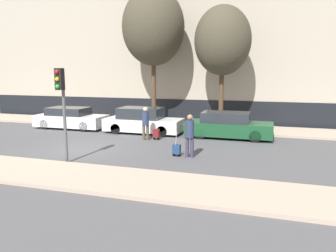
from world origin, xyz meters
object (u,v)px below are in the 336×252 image
at_px(parked_car_1, 143,121).
at_px(bare_tree_down_street, 153,27).
at_px(bare_tree_near_crossing, 223,41).
at_px(parked_car_2, 228,126).
at_px(trolley_right, 177,149).
at_px(trolley_left, 156,133).
at_px(parked_car_0, 71,118).
at_px(pedestrian_right, 190,133).
at_px(traffic_light, 62,96).
at_px(pedestrian_left, 146,121).

relative_size(parked_car_1, bare_tree_down_street, 0.52).
height_order(parked_car_1, bare_tree_near_crossing, bare_tree_near_crossing).
bearing_deg(parked_car_2, trolley_right, -108.25).
xyz_separation_m(parked_car_2, trolley_left, (-3.49, -1.69, -0.31)).
relative_size(parked_car_0, pedestrian_right, 2.49).
height_order(parked_car_2, bare_tree_near_crossing, bare_tree_near_crossing).
height_order(parked_car_0, trolley_left, parked_car_0).
bearing_deg(parked_car_2, pedestrian_right, -102.10).
bearing_deg(bare_tree_down_street, pedestrian_right, -59.79).
xyz_separation_m(trolley_left, trolley_right, (1.95, -2.97, -0.02)).
xyz_separation_m(parked_car_0, pedestrian_right, (8.79, -4.63, 0.40)).
height_order(pedestrian_right, traffic_light, traffic_light).
relative_size(parked_car_2, pedestrian_left, 2.66).
xyz_separation_m(pedestrian_right, trolley_right, (-0.55, -0.05, -0.71)).
bearing_deg(trolley_right, pedestrian_right, 4.77).
xyz_separation_m(pedestrian_left, bare_tree_near_crossing, (3.27, 4.06, 4.31)).
height_order(parked_car_2, trolley_left, parked_car_2).
bearing_deg(trolley_left, parked_car_2, 25.88).
height_order(trolley_left, bare_tree_down_street, bare_tree_down_street).
bearing_deg(bare_tree_down_street, parked_car_1, -84.41).
relative_size(parked_car_2, traffic_light, 1.25).
bearing_deg(traffic_light, parked_car_1, 86.04).
xyz_separation_m(parked_car_1, pedestrian_left, (0.88, -1.81, 0.29)).
distance_m(pedestrian_left, traffic_light, 5.51).
height_order(pedestrian_left, traffic_light, traffic_light).
bearing_deg(traffic_light, bare_tree_near_crossing, 63.16).
relative_size(parked_car_1, bare_tree_near_crossing, 0.62).
relative_size(trolley_right, bare_tree_near_crossing, 0.15).
relative_size(parked_car_1, pedestrian_left, 2.61).
bearing_deg(parked_car_1, pedestrian_right, -49.41).
relative_size(trolley_right, traffic_light, 0.29).
relative_size(trolley_left, bare_tree_near_crossing, 0.15).
bearing_deg(trolley_left, traffic_light, -109.56).
bearing_deg(bare_tree_down_street, traffic_light, -91.37).
relative_size(pedestrian_left, trolley_right, 1.63).
bearing_deg(parked_car_0, parked_car_2, -0.08).
bearing_deg(trolley_left, trolley_right, -56.68).
distance_m(trolley_left, pedestrian_right, 3.91).
xyz_separation_m(trolley_right, bare_tree_near_crossing, (0.80, 6.85, 4.97)).
xyz_separation_m(parked_car_0, bare_tree_near_crossing, (9.04, 2.17, 4.65)).
height_order(parked_car_1, trolley_left, parked_car_1).
bearing_deg(parked_car_2, bare_tree_near_crossing, 108.62).
height_order(trolley_left, pedestrian_right, pedestrian_right).
xyz_separation_m(traffic_light, bare_tree_down_street, (0.23, 9.47, 3.66)).
relative_size(parked_car_1, pedestrian_right, 2.49).
height_order(parked_car_1, parked_car_2, parked_car_1).
distance_m(parked_car_0, traffic_light, 8.49).
bearing_deg(trolley_left, bare_tree_down_street, 111.42).
bearing_deg(trolley_right, bare_tree_near_crossing, 83.31).
height_order(trolley_right, bare_tree_near_crossing, bare_tree_near_crossing).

